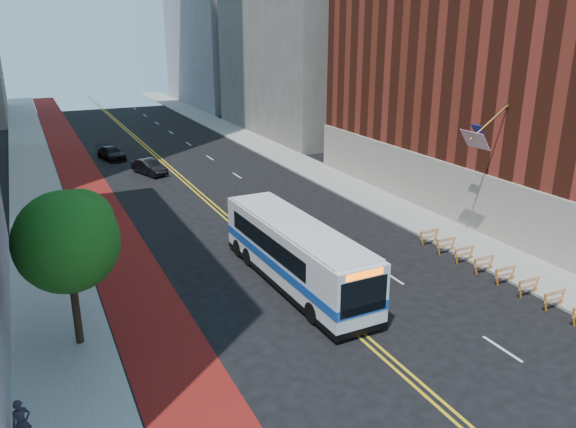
% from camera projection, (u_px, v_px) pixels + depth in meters
% --- Properties ---
extents(ground, '(160.00, 160.00, 0.00)m').
position_uv_depth(ground, '(381.00, 352.00, 23.51)').
color(ground, black).
rests_on(ground, ground).
extents(sidewalk_left, '(4.00, 140.00, 0.15)m').
position_uv_depth(sidewalk_left, '(37.00, 198.00, 44.28)').
color(sidewalk_left, gray).
rests_on(sidewalk_left, ground).
extents(sidewalk_right, '(4.00, 140.00, 0.15)m').
position_uv_depth(sidewalk_right, '(307.00, 167.00, 54.04)').
color(sidewalk_right, gray).
rests_on(sidewalk_right, ground).
extents(bus_lane_paint, '(3.60, 140.00, 0.01)m').
position_uv_depth(bus_lane_paint, '(89.00, 193.00, 45.89)').
color(bus_lane_paint, '#61120D').
rests_on(bus_lane_paint, ground).
extents(center_line_inner, '(0.14, 140.00, 0.01)m').
position_uv_depth(center_line_inner, '(184.00, 182.00, 49.11)').
color(center_line_inner, gold).
rests_on(center_line_inner, ground).
extents(center_line_outer, '(0.14, 140.00, 0.01)m').
position_uv_depth(center_line_outer, '(188.00, 181.00, 49.26)').
color(center_line_outer, gold).
rests_on(center_line_outer, ground).
extents(lane_dashes, '(0.14, 98.20, 0.01)m').
position_uv_depth(lane_dashes, '(210.00, 158.00, 57.98)').
color(lane_dashes, silver).
rests_on(lane_dashes, ground).
extents(brick_building, '(18.73, 36.00, 22.00)m').
position_uv_depth(brick_building, '(553.00, 56.00, 39.20)').
color(brick_building, '#5E2215').
rests_on(brick_building, ground).
extents(construction_barriers, '(1.42, 10.91, 1.00)m').
position_uv_depth(construction_barriers, '(494.00, 267.00, 30.13)').
color(construction_barriers, orange).
rests_on(construction_barriers, ground).
extents(street_tree, '(4.20, 4.20, 6.70)m').
position_uv_depth(street_tree, '(68.00, 237.00, 22.54)').
color(street_tree, black).
rests_on(street_tree, sidewalk_left).
extents(transit_bus, '(3.09, 12.46, 3.40)m').
position_uv_depth(transit_bus, '(295.00, 252.00, 29.25)').
color(transit_bus, silver).
rests_on(transit_bus, ground).
extents(car_a, '(2.23, 4.84, 1.61)m').
position_uv_depth(car_a, '(83.00, 203.00, 40.62)').
color(car_a, black).
rests_on(car_a, ground).
extents(car_b, '(2.74, 4.42, 1.38)m').
position_uv_depth(car_b, '(149.00, 167.00, 51.40)').
color(car_b, black).
rests_on(car_b, ground).
extents(car_c, '(2.72, 4.66, 1.27)m').
position_uv_depth(car_c, '(111.00, 153.00, 57.17)').
color(car_c, black).
rests_on(car_c, ground).
extents(pedestrian, '(0.68, 0.55, 1.63)m').
position_uv_depth(pedestrian, '(22.00, 423.00, 17.89)').
color(pedestrian, black).
rests_on(pedestrian, sidewalk_left).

